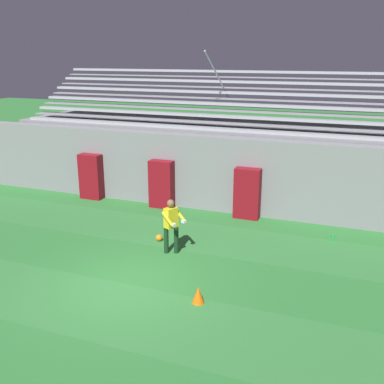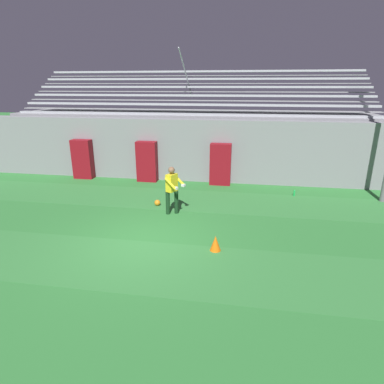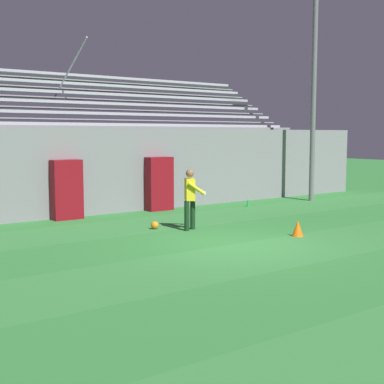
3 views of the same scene
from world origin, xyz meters
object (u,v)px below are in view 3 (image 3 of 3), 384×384
Objects in this scene: padding_pillar_gate_right at (159,184)px; goalkeeper at (190,195)px; soccer_ball at (155,225)px; padding_pillar_gate_left at (67,190)px; floodlight_pole at (315,54)px; water_bottle at (248,203)px; traffic_cone at (298,228)px.

goalkeeper is (-1.34, -3.72, 0.03)m from padding_pillar_gate_right.
padding_pillar_gate_right is at bearing 55.76° from soccer_ball.
floodlight_pole reaches higher than padding_pillar_gate_left.
padding_pillar_gate_left is 1.00× the size of padding_pillar_gate_right.
padding_pillar_gate_left is 0.20× the size of floodlight_pole.
water_bottle is (6.44, -1.11, -0.80)m from padding_pillar_gate_left.
padding_pillar_gate_right is 6.14m from traffic_cone.
floodlight_pole is 10.24m from soccer_ball.
floodlight_pole is 9.44m from traffic_cone.
goalkeeper is at bearing -42.71° from soccer_ball.
floodlight_pole reaches higher than soccer_ball.
floodlight_pole is (9.69, -1.22, 4.75)m from padding_pillar_gate_left.
soccer_ball is 5.50m from water_bottle.
padding_pillar_gate_right is 3.96m from goalkeeper.
padding_pillar_gate_right is at bearing 169.13° from floodlight_pole.
floodlight_pole reaches higher than water_bottle.
padding_pillar_gate_left is 3.40m from soccer_ball.
water_bottle is (4.42, 2.61, -0.83)m from goalkeeper.
padding_pillar_gate_left is 7.66× the size of water_bottle.
soccer_ball is at bearing -124.24° from padding_pillar_gate_right.
traffic_cone is (-5.97, -4.87, -5.46)m from floodlight_pole.
goalkeeper is 3.98× the size of traffic_cone.
traffic_cone is 5.67m from water_bottle.
padding_pillar_gate_left is at bearing 180.00° from padding_pillar_gate_right.
floodlight_pole is 6.43m from water_bottle.
water_bottle is (3.08, -1.11, -0.80)m from padding_pillar_gate_right.
floodlight_pole reaches higher than traffic_cone.
padding_pillar_gate_left is at bearing 112.87° from soccer_ball.
padding_pillar_gate_right reaches higher than soccer_ball.
floodlight_pole is 5.46× the size of goalkeeper.
padding_pillar_gate_left is 4.38× the size of traffic_cone.
padding_pillar_gate_right is 8.01m from floodlight_pole.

